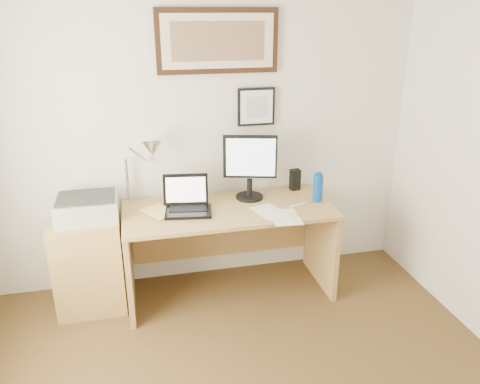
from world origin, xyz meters
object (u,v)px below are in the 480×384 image
object	(u,v)px
side_cabinet	(90,265)
desk	(227,231)
book	(150,216)
lcd_monitor	(250,164)
laptop	(187,204)
printer	(87,208)
water_bottle	(318,188)

from	to	relation	value
side_cabinet	desk	bearing A→B (deg)	1.89
book	desk	size ratio (longest dim) A/B	0.16
desk	lcd_monitor	distance (m)	0.57
side_cabinet	desk	world-z (taller)	desk
book	desk	world-z (taller)	book
book	lcd_monitor	world-z (taller)	lcd_monitor
laptop	printer	world-z (taller)	laptop
lcd_monitor	printer	bearing A→B (deg)	-176.86
water_bottle	laptop	xyz separation A→B (m)	(-1.03, 0.04, -0.05)
book	laptop	bearing A→B (deg)	9.91
water_bottle	printer	size ratio (longest dim) A/B	0.50
desk	lcd_monitor	xyz separation A→B (m)	(0.20, 0.07, 0.53)
water_bottle	desk	bearing A→B (deg)	171.69
desk	printer	bearing A→B (deg)	179.96
laptop	desk	bearing A→B (deg)	11.60
water_bottle	printer	bearing A→B (deg)	176.58
laptop	lcd_monitor	distance (m)	0.58
side_cabinet	desk	size ratio (longest dim) A/B	0.46
side_cabinet	lcd_monitor	xyz separation A→B (m)	(1.27, 0.10, 0.68)
laptop	side_cabinet	bearing A→B (deg)	177.82
side_cabinet	printer	bearing A→B (deg)	49.09
desk	printer	world-z (taller)	printer
water_bottle	desk	distance (m)	0.80
printer	water_bottle	bearing A→B (deg)	-3.42
printer	desk	bearing A→B (deg)	-0.04
side_cabinet	printer	xyz separation A→B (m)	(0.03, 0.04, 0.45)
book	printer	world-z (taller)	printer
lcd_monitor	printer	size ratio (longest dim) A/B	1.18
side_cabinet	book	bearing A→B (deg)	-9.40
side_cabinet	laptop	distance (m)	0.88
water_bottle	printer	distance (m)	1.76
side_cabinet	book	world-z (taller)	book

